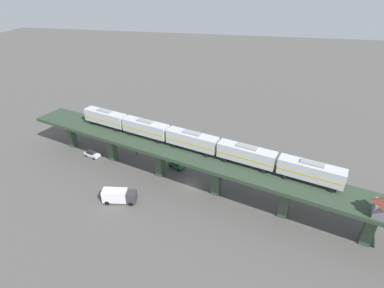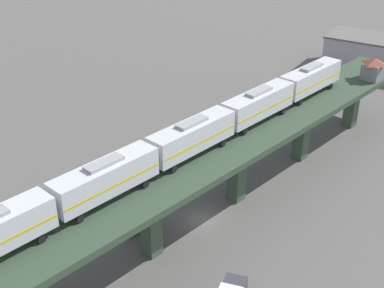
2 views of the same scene
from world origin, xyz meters
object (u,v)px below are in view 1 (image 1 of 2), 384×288
(subway_train, at_px, (192,140))
(street_lamp, at_px, (136,142))
(signal_hut, at_px, (384,207))
(street_car_green, at_px, (177,164))
(street_car_white, at_px, (92,154))
(street_car_black, at_px, (239,172))
(delivery_truck, at_px, (119,196))

(subway_train, relative_size, street_lamp, 8.72)
(signal_hut, xyz_separation_m, street_car_green, (-19.45, -39.65, -9.63))
(street_car_white, distance_m, street_car_black, 39.53)
(signal_hut, relative_size, street_car_black, 0.85)
(street_car_black, distance_m, street_lamp, 28.49)
(street_car_white, bearing_deg, street_car_black, 89.23)
(signal_hut, bearing_deg, street_car_black, -128.89)
(street_car_white, distance_m, street_car_green, 23.69)
(signal_hut, distance_m, street_car_black, 32.07)
(signal_hut, relative_size, street_car_white, 0.85)
(signal_hut, height_order, street_car_green, signal_hut)
(street_car_green, relative_size, delivery_truck, 0.63)
(subway_train, bearing_deg, street_lamp, -116.68)
(delivery_truck, xyz_separation_m, street_lamp, (-19.25, -3.39, 2.35))
(street_car_black, height_order, street_car_green, same)
(subway_train, height_order, street_car_black, subway_train)
(subway_train, xyz_separation_m, delivery_truck, (10.58, -13.88, -9.55))
(signal_hut, xyz_separation_m, street_car_white, (-19.74, -63.34, -9.63))
(delivery_truck, bearing_deg, signal_hut, 85.46)
(signal_hut, distance_m, street_lamp, 57.14)
(street_car_white, distance_m, street_lamp, 12.37)
(street_car_black, bearing_deg, signal_hut, 51.11)
(street_car_green, distance_m, delivery_truck, 17.94)
(street_car_white, bearing_deg, street_car_green, 89.31)
(subway_train, bearing_deg, street_car_green, -134.84)
(street_car_black, distance_m, delivery_truck, 29.06)
(street_car_green, height_order, street_lamp, street_lamp)
(street_car_black, bearing_deg, street_car_green, -90.89)
(street_car_green, xyz_separation_m, delivery_truck, (15.60, -8.83, 0.82))
(signal_hut, relative_size, street_car_green, 0.85)
(street_car_white, xyz_separation_m, street_car_black, (0.53, 39.52, 0.00))
(street_car_white, height_order, delivery_truck, delivery_truck)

